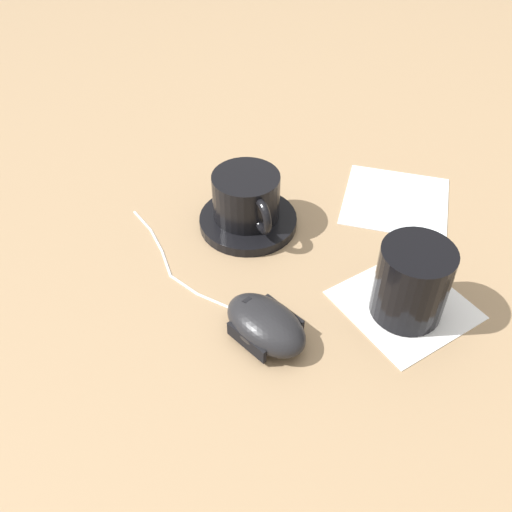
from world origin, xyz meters
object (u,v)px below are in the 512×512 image
at_px(saucer, 248,221).
at_px(coffee_cup, 247,197).
at_px(computer_mouse, 266,324).
at_px(drinking_glass, 412,282).

relative_size(saucer, coffee_cup, 1.13).
bearing_deg(coffee_cup, saucer, -111.03).
relative_size(coffee_cup, computer_mouse, 1.10).
xyz_separation_m(coffee_cup, drinking_glass, (0.03, -0.23, 0.00)).
distance_m(saucer, coffee_cup, 0.04).
distance_m(saucer, drinking_glass, 0.23).
bearing_deg(computer_mouse, coffee_cup, 54.51).
bearing_deg(saucer, coffee_cup, 68.97).
bearing_deg(drinking_glass, coffee_cup, 97.15).
bearing_deg(coffee_cup, drinking_glass, -82.85).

